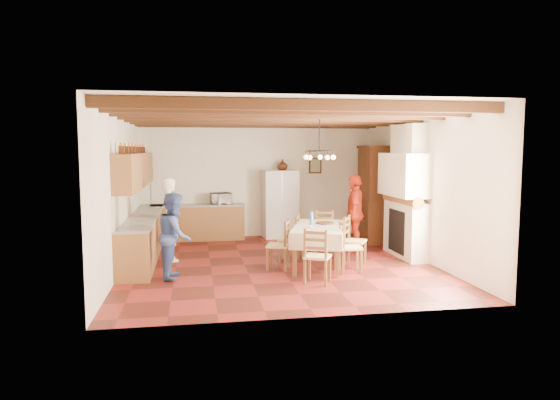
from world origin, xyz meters
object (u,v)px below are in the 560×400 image
object	(u,v)px
hutch	(373,194)
microwave	(221,198)
chair_left_far	(289,238)
person_woman_red	(355,213)
refrigerator	(279,204)
chair_end_far	(324,233)
chair_left_near	(278,244)
chair_right_near	(351,246)
chair_end_near	(317,255)
chair_right_far	(355,240)
person_woman_blue	(175,235)
dining_table	(319,230)
person_man	(170,219)

from	to	relation	value
hutch	microwave	xyz separation A→B (m)	(-3.71, 0.85, -0.14)
hutch	chair_left_far	bearing A→B (deg)	-136.92
hutch	person_woman_red	xyz separation A→B (m)	(-0.85, -1.19, -0.32)
refrigerator	chair_end_far	distance (m)	2.49
chair_left_near	refrigerator	bearing A→B (deg)	-169.64
chair_left_far	chair_right_near	distance (m)	1.43
refrigerator	chair_right_near	size ratio (longest dim) A/B	1.81
chair_left_far	chair_end_near	xyz separation A→B (m)	(0.17, -1.72, 0.00)
chair_left_far	refrigerator	bearing A→B (deg)	-165.83
chair_right_near	person_woman_red	size ratio (longest dim) A/B	0.56
person_woman_red	chair_right_far	bearing A→B (deg)	3.16
hutch	chair_end_far	bearing A→B (deg)	-132.81
hutch	chair_end_near	xyz separation A→B (m)	(-2.32, -3.65, -0.70)
chair_left_near	person_woman_blue	xyz separation A→B (m)	(-1.91, -0.30, 0.28)
refrigerator	chair_right_far	xyz separation A→B (m)	(0.97, -3.30, -0.39)
chair_left_near	microwave	bearing A→B (deg)	-144.93
person_woman_blue	dining_table	bearing A→B (deg)	-78.78
microwave	person_woman_red	bearing A→B (deg)	-43.94
hutch	chair_left_near	xyz separation A→B (m)	(-2.82, -2.56, -0.70)
dining_table	person_man	bearing A→B (deg)	160.34
hutch	microwave	distance (m)	3.81
dining_table	chair_end_near	xyz separation A→B (m)	(-0.32, -1.18, -0.24)
hutch	person_man	bearing A→B (deg)	-158.16
chair_end_far	chair_end_near	bearing A→B (deg)	-89.76
person_man	chair_left_far	bearing A→B (deg)	-120.03
chair_left_near	dining_table	bearing A→B (deg)	116.58
refrigerator	hutch	size ratio (longest dim) A/B	0.73
chair_end_far	person_woman_red	xyz separation A→B (m)	(0.78, 0.27, 0.38)
chair_right_far	microwave	size ratio (longest dim) A/B	1.91
dining_table	person_woman_blue	bearing A→B (deg)	-171.97
chair_left_near	microwave	xyz separation A→B (m)	(-0.89, 3.42, 0.56)
chair_right_near	person_woman_blue	world-z (taller)	person_woman_blue
dining_table	chair_right_near	world-z (taller)	chair_right_near
person_man	chair_end_far	bearing A→B (deg)	-108.76
chair_right_far	person_man	world-z (taller)	person_man
chair_left_far	chair_end_far	world-z (taller)	same
person_woman_blue	person_woman_red	bearing A→B (deg)	-63.47
chair_end_near	person_woman_blue	world-z (taller)	person_woman_blue
dining_table	chair_end_near	distance (m)	1.24
chair_left_near	chair_end_near	size ratio (longest dim) A/B	1.00
chair_left_near	person_man	bearing A→B (deg)	-98.08
chair_left_near	chair_end_near	xyz separation A→B (m)	(0.50, -1.09, 0.00)
chair_end_far	person_man	distance (m)	3.26
refrigerator	chair_right_near	world-z (taller)	refrigerator
person_woman_blue	refrigerator	bearing A→B (deg)	-30.52
person_woman_blue	microwave	world-z (taller)	person_woman_blue
chair_end_near	person_man	size ratio (longest dim) A/B	0.56
chair_right_near	chair_end_far	world-z (taller)	same
chair_right_far	hutch	bearing A→B (deg)	4.47
person_man	microwave	xyz separation A→B (m)	(1.16, 2.30, 0.18)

